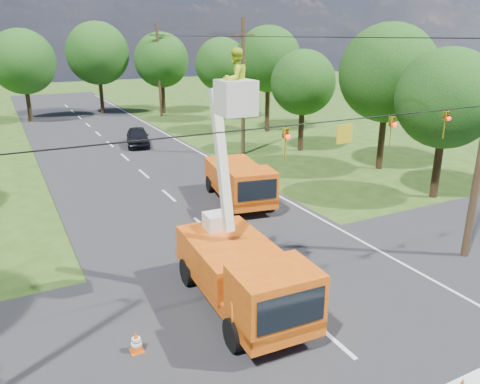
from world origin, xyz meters
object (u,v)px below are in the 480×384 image
pole_right_far (159,70)px  tree_far_b (98,53)px  bucket_truck (243,260)px  tree_right_a (447,99)px  second_truck (240,181)px  ground_worker (238,317)px  tree_right_c (303,83)px  traffic_cone_4 (136,342)px  traffic_cone_2 (237,240)px  tree_far_a (23,62)px  tree_far_c (161,60)px  distant_car (138,137)px  tree_right_b (388,73)px  traffic_cone_7 (235,176)px  tree_right_e (221,65)px  traffic_cone_3 (242,205)px  tree_right_d (268,59)px  pole_right_mid (243,87)px

pole_right_far → tree_far_b: bearing=137.7°
bucket_truck → tree_right_a: size_ratio=1.02×
second_truck → ground_worker: bearing=-107.5°
tree_right_c → traffic_cone_4: bearing=-134.7°
traffic_cone_2 → tree_far_a: bearing=98.1°
traffic_cone_2 → tree_far_c: bearing=76.1°
second_truck → ground_worker: size_ratio=3.34×
bucket_truck → second_truck: 10.55m
bucket_truck → distant_car: bearing=84.6°
bucket_truck → tree_right_c: bucket_truck is taller
bucket_truck → traffic_cone_2: bearing=68.0°
traffic_cone_4 → tree_right_c: (18.65, 18.85, 4.95)m
second_truck → traffic_cone_4: second_truck is taller
tree_right_b → tree_far_c: bearing=100.4°
traffic_cone_7 → tree_far_a: tree_far_a is taller
tree_right_b → tree_right_e: (-1.20, 23.00, -0.62)m
traffic_cone_3 → ground_worker: bearing=-118.3°
traffic_cone_3 → traffic_cone_2: bearing=-120.9°
bucket_truck → ground_worker: 2.23m
second_truck → tree_right_e: (10.64, 24.76, 4.58)m
tree_right_a → tree_far_c: size_ratio=0.90×
bucket_truck → second_truck: bucket_truck is taller
tree_right_a → tree_right_c: 13.01m
tree_right_d → tree_right_c: bearing=-101.3°
bucket_truck → traffic_cone_3: size_ratio=11.93×
ground_worker → second_truck: bearing=42.6°
tree_right_a → tree_far_c: bearing=96.3°
tree_right_b → tree_right_d: size_ratio=1.00×
second_truck → distant_car: (-1.13, 16.33, -0.48)m
ground_worker → tree_right_a: size_ratio=0.24×
tree_right_d → tree_right_e: (-1.00, 8.00, -0.87)m
second_truck → tree_far_b: 35.21m
ground_worker → pole_right_far: size_ratio=0.20×
traffic_cone_2 → traffic_cone_4: (-5.81, -4.97, 0.00)m
pole_right_far → tree_far_a: bearing=167.5°
pole_right_far → tree_far_b: 7.63m
tree_right_c → tree_far_b: 27.97m
bucket_truck → traffic_cone_7: bucket_truck is taller
traffic_cone_7 → tree_right_e: size_ratio=0.08×
tree_right_d → traffic_cone_7: bearing=-127.6°
ground_worker → distant_car: size_ratio=0.45×
pole_right_mid → tree_far_c: 22.04m
bucket_truck → traffic_cone_7: 14.55m
pole_right_far → tree_right_b: (6.50, -28.00, 1.33)m
ground_worker → tree_far_b: 46.66m
bucket_truck → traffic_cone_2: size_ratio=11.93×
ground_worker → traffic_cone_4: size_ratio=2.80×
pole_right_mid → tree_far_c: bearing=87.4°
tree_right_c → pole_right_mid: bearing=168.0°
pole_right_far → tree_far_c: 2.43m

